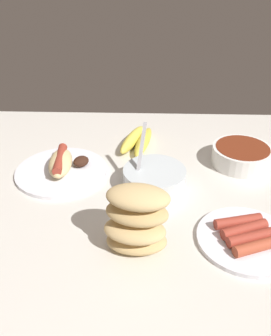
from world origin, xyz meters
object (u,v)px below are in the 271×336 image
at_px(bowl_chili, 242,155).
at_px(bowl_coleslaw, 154,178).
at_px(plate_hotdog_assembled, 62,167).
at_px(plate_sausages, 247,237).
at_px(banana_bunch, 138,140).
at_px(bread_stack, 137,220).

bearing_deg(bowl_chili, bowl_coleslaw, 26.87).
bearing_deg(plate_hotdog_assembled, bowl_coleslaw, 166.38).
bearing_deg(bowl_coleslaw, bowl_chili, -153.13).
distance_m(plate_sausages, banana_bunch, 0.47).
bearing_deg(plate_hotdog_assembled, bowl_chili, -172.62).
bearing_deg(plate_sausages, plate_hotdog_assembled, -29.72).
xyz_separation_m(plate_sausages, bread_stack, (0.23, 0.03, 0.06)).
xyz_separation_m(bread_stack, bowl_chili, (-0.28, -0.34, -0.04)).
relative_size(plate_hotdog_assembled, bowl_chili, 1.51).
xyz_separation_m(plate_hotdog_assembled, banana_bunch, (-0.20, -0.16, 0.00)).
xyz_separation_m(bowl_coleslaw, bread_stack, (0.04, 0.22, 0.04)).
relative_size(bread_stack, banana_bunch, 0.76).
relative_size(bread_stack, plate_hotdog_assembled, 0.59).
relative_size(bowl_coleslaw, banana_bunch, 0.83).
relative_size(plate_sausages, bowl_coleslaw, 1.31).
height_order(bowl_coleslaw, banana_bunch, bowl_coleslaw).
xyz_separation_m(plate_sausages, plate_hotdog_assembled, (0.44, -0.25, 0.01)).
distance_m(bowl_coleslaw, bread_stack, 0.22).
bearing_deg(bowl_chili, plate_sausages, 80.54).
bearing_deg(bowl_coleslaw, banana_bunch, -77.55).
xyz_separation_m(plate_hotdog_assembled, bowl_chili, (-0.49, -0.06, 0.01)).
bearing_deg(bread_stack, bowl_coleslaw, -99.94).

